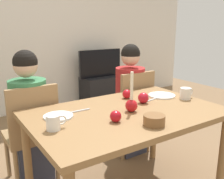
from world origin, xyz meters
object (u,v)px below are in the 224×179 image
at_px(tv_stand, 101,90).
at_px(mug_right, 186,93).
at_px(apple_by_right_mug, 116,116).
at_px(person_right_child, 130,102).
at_px(dining_table, 127,122).
at_px(tv, 100,63).
at_px(candle_centerpiece, 131,103).
at_px(plate_left, 58,116).
at_px(apple_near_candle, 143,98).
at_px(chair_left, 32,130).
at_px(bowl_walnuts, 154,120).
at_px(plate_right, 162,95).
at_px(apple_by_left_plate, 127,94).
at_px(chair_right, 131,108).
at_px(mug_left, 54,122).
at_px(person_left_child, 30,122).

distance_m(tv_stand, mug_right, 2.45).
bearing_deg(apple_by_right_mug, person_right_child, 47.51).
height_order(dining_table, apple_by_right_mug, apple_by_right_mug).
height_order(tv, candle_centerpiece, candle_centerpiece).
bearing_deg(plate_left, apple_near_candle, -6.47).
bearing_deg(chair_left, plate_left, -81.45).
bearing_deg(mug_right, tv, 76.64).
xyz_separation_m(bowl_walnuts, apple_by_right_mug, (-0.17, 0.18, 0.01)).
bearing_deg(bowl_walnuts, plate_right, 41.90).
bearing_deg(person_right_child, mug_right, -82.76).
bearing_deg(apple_by_left_plate, chair_right, 46.89).
bearing_deg(mug_left, apple_by_left_plate, 20.92).
xyz_separation_m(dining_table, person_left_child, (-0.53, 0.64, -0.10)).
bearing_deg(apple_by_left_plate, apple_near_candle, -80.90).
height_order(plate_left, plate_right, same).
xyz_separation_m(dining_table, plate_right, (0.50, 0.15, 0.09)).
height_order(dining_table, chair_left, chair_left).
distance_m(dining_table, candle_centerpiece, 0.15).
relative_size(mug_left, bowl_walnuts, 0.94).
height_order(chair_right, mug_left, chair_right).
distance_m(tv_stand, tv, 0.47).
distance_m(chair_left, person_right_child, 1.05).
distance_m(tv, bowl_walnuts, 2.85).
xyz_separation_m(chair_left, chair_right, (1.05, 0.00, 0.00)).
bearing_deg(candle_centerpiece, apple_near_candle, 28.03).
height_order(chair_left, bowl_walnuts, chair_left).
bearing_deg(tv_stand, bowl_walnuts, -114.11).
xyz_separation_m(person_left_child, tv, (1.68, 1.66, 0.14)).
distance_m(person_left_child, plate_left, 0.52).
height_order(tv_stand, tv, tv).
bearing_deg(plate_right, tv, 73.04).
distance_m(person_right_child, apple_by_right_mug, 1.06).
distance_m(person_left_child, apple_by_right_mug, 0.87).
bearing_deg(apple_by_left_plate, mug_right, -35.47).
bearing_deg(mug_left, person_left_child, 86.88).
bearing_deg(apple_by_left_plate, plate_left, -171.10).
bearing_deg(bowl_walnuts, chair_right, 59.82).
bearing_deg(person_left_child, plate_left, -82.03).
bearing_deg(dining_table, person_right_child, 51.20).
relative_size(bowl_walnuts, apple_by_right_mug, 1.80).
distance_m(person_right_child, candle_centerpiece, 0.86).
distance_m(chair_left, person_left_child, 0.07).
bearing_deg(chair_left, apple_by_right_mug, -64.88).
bearing_deg(plate_right, apple_near_candle, -165.53).
relative_size(tv, apple_near_candle, 9.09).
distance_m(tv_stand, bowl_walnuts, 2.90).
relative_size(person_left_child, tv_stand, 1.83).
bearing_deg(plate_left, tv_stand, 52.93).
bearing_deg(person_left_child, mug_left, -93.12).
distance_m(plate_right, mug_left, 1.08).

